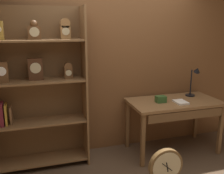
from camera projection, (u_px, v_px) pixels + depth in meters
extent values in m
cube|color=brown|center=(114.00, 65.00, 3.73)|extent=(4.80, 0.05, 2.60)
cube|color=brown|center=(85.00, 88.00, 3.38)|extent=(0.02, 0.37, 2.12)
cube|color=brown|center=(38.00, 88.00, 3.38)|extent=(1.24, 0.01, 2.12)
cube|color=brown|center=(43.00, 159.00, 3.45)|extent=(1.19, 0.35, 0.02)
cube|color=brown|center=(40.00, 122.00, 3.32)|extent=(1.19, 0.35, 0.02)
cube|color=brown|center=(37.00, 81.00, 3.18)|extent=(1.19, 0.35, 0.02)
cube|color=brown|center=(34.00, 41.00, 3.06)|extent=(1.19, 0.35, 0.02)
cube|color=brown|center=(2.00, 72.00, 3.03)|extent=(0.14, 0.10, 0.25)
cylinder|color=white|center=(1.00, 71.00, 2.97)|extent=(0.11, 0.01, 0.11)
cube|color=brown|center=(34.00, 33.00, 3.05)|extent=(0.15, 0.10, 0.16)
sphere|color=brown|center=(34.00, 24.00, 3.02)|extent=(0.10, 0.10, 0.10)
cylinder|color=#C6B78C|center=(34.00, 32.00, 2.99)|extent=(0.12, 0.01, 0.12)
cube|color=#472816|center=(36.00, 69.00, 3.16)|extent=(0.18, 0.07, 0.28)
cylinder|color=#C6B78C|center=(36.00, 68.00, 3.12)|extent=(0.13, 0.01, 0.13)
cube|color=olive|center=(65.00, 32.00, 3.16)|extent=(0.12, 0.10, 0.16)
cylinder|color=olive|center=(65.00, 23.00, 3.14)|extent=(0.12, 0.10, 0.12)
cylinder|color=#C6B78C|center=(66.00, 31.00, 3.11)|extent=(0.09, 0.01, 0.09)
cube|color=brown|center=(68.00, 73.00, 3.29)|extent=(0.10, 0.08, 0.14)
cylinder|color=brown|center=(68.00, 66.00, 3.27)|extent=(0.10, 0.08, 0.10)
cylinder|color=#C6B78C|center=(69.00, 73.00, 3.25)|extent=(0.08, 0.01, 0.08)
cube|color=maroon|center=(2.00, 114.00, 3.13)|extent=(0.04, 0.16, 0.30)
cube|color=#B78C2D|center=(6.00, 114.00, 3.17)|extent=(0.02, 0.15, 0.27)
cube|color=brown|center=(11.00, 115.00, 3.20)|extent=(0.02, 0.14, 0.23)
cube|color=brown|center=(174.00, 102.00, 3.70)|extent=(1.33, 0.70, 0.04)
cube|color=brown|center=(143.00, 141.00, 3.34)|extent=(0.05, 0.05, 0.76)
cube|color=brown|center=(220.00, 130.00, 3.69)|extent=(0.05, 0.05, 0.76)
cube|color=brown|center=(127.00, 124.00, 3.90)|extent=(0.05, 0.05, 0.76)
cube|color=brown|center=(196.00, 116.00, 4.25)|extent=(0.05, 0.05, 0.76)
cube|color=brown|center=(186.00, 115.00, 3.41)|extent=(1.13, 0.03, 0.12)
cylinder|color=black|center=(190.00, 95.00, 3.94)|extent=(0.14, 0.14, 0.02)
cylinder|color=black|center=(191.00, 82.00, 3.89)|extent=(0.02, 0.02, 0.40)
cone|color=black|center=(197.00, 70.00, 3.82)|extent=(0.12, 0.14, 0.11)
cube|color=#2D5123|center=(161.00, 99.00, 3.60)|extent=(0.14, 0.10, 0.09)
cube|color=silver|center=(181.00, 102.00, 3.58)|extent=(0.17, 0.23, 0.02)
cylinder|color=brown|center=(166.00, 165.00, 2.99)|extent=(0.43, 0.06, 0.43)
cylinder|color=#C6B78C|center=(167.00, 167.00, 2.96)|extent=(0.37, 0.01, 0.37)
cube|color=black|center=(167.00, 167.00, 2.95)|extent=(0.04, 0.01, 0.13)
cube|color=black|center=(167.00, 167.00, 2.95)|extent=(0.14, 0.01, 0.12)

